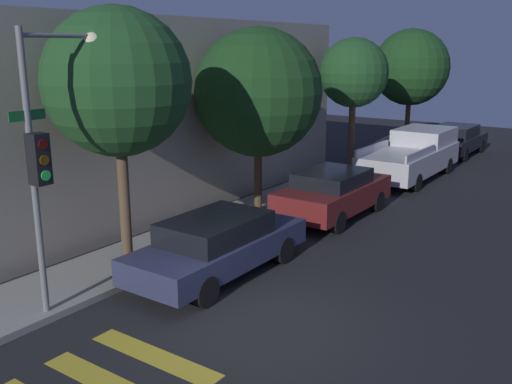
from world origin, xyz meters
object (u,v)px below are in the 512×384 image
at_px(pickup_truck, 413,154).
at_px(tree_far_end, 354,73).
at_px(traffic_light_pole, 50,134).
at_px(sedan_far_end, 455,139).
at_px(sedan_near_corner, 218,244).
at_px(tree_midblock, 258,93).
at_px(sedan_middle, 333,192).
at_px(tree_near_corner, 117,83).
at_px(tree_behind_truck, 411,67).

height_order(pickup_truck, tree_far_end, tree_far_end).
bearing_deg(traffic_light_pole, sedan_far_end, -3.52).
bearing_deg(sedan_near_corner, tree_midblock, 24.03).
relative_size(pickup_truck, sedan_far_end, 1.27).
bearing_deg(sedan_middle, tree_midblock, 120.98).
bearing_deg(sedan_near_corner, sedan_middle, -0.00).
xyz_separation_m(sedan_near_corner, sedan_middle, (5.42, -0.00, 0.03)).
relative_size(sedan_far_end, tree_near_corner, 0.78).
bearing_deg(sedan_far_end, pickup_truck, -180.00).
height_order(tree_near_corner, tree_midblock, tree_near_corner).
height_order(traffic_light_pole, sedan_near_corner, traffic_light_pole).
bearing_deg(sedan_near_corner, pickup_truck, -0.00).
relative_size(traffic_light_pole, sedan_middle, 1.24).
bearing_deg(tree_behind_truck, tree_midblock, 180.00).
height_order(pickup_truck, tree_midblock, tree_midblock).
height_order(sedan_far_end, tree_near_corner, tree_near_corner).
relative_size(sedan_middle, sedan_far_end, 0.94).
bearing_deg(tree_near_corner, sedan_far_end, -5.89).
bearing_deg(sedan_far_end, sedan_near_corner, -180.00).
relative_size(traffic_light_pole, tree_near_corner, 0.91).
distance_m(sedan_middle, tree_near_corner, 7.45).
bearing_deg(sedan_near_corner, traffic_light_pole, 157.70).
xyz_separation_m(traffic_light_pole, sedan_near_corner, (3.09, -1.27, -2.71)).
bearing_deg(tree_near_corner, tree_behind_truck, 0.00).
xyz_separation_m(sedan_near_corner, tree_midblock, (4.27, 1.91, 2.93)).
bearing_deg(sedan_middle, traffic_light_pole, 171.52).
relative_size(tree_near_corner, tree_behind_truck, 1.01).
xyz_separation_m(sedan_middle, tree_near_corner, (-6.33, 1.91, 3.44)).
xyz_separation_m(tree_midblock, tree_behind_truck, (12.07, 0.00, 0.35)).
xyz_separation_m(traffic_light_pole, sedan_middle, (8.51, -1.27, -2.68)).
bearing_deg(traffic_light_pole, tree_midblock, 4.94).
xyz_separation_m(sedan_middle, tree_behind_truck, (10.93, 1.91, 3.24)).
bearing_deg(tree_far_end, sedan_middle, -159.33).
relative_size(tree_far_end, tree_behind_truck, 0.92).
relative_size(sedan_middle, pickup_truck, 0.74).
bearing_deg(tree_behind_truck, traffic_light_pole, -178.12).
relative_size(sedan_near_corner, sedan_middle, 1.07).
xyz_separation_m(pickup_truck, tree_near_corner, (-12.89, 1.91, 3.31)).
bearing_deg(traffic_light_pole, tree_far_end, 2.69).
bearing_deg(tree_far_end, traffic_light_pole, -177.31).
height_order(sedan_middle, tree_midblock, tree_midblock).
distance_m(sedan_near_corner, tree_near_corner, 4.06).
bearing_deg(sedan_far_end, traffic_light_pole, 176.48).
height_order(sedan_far_end, tree_behind_truck, tree_behind_truck).
relative_size(pickup_truck, tree_behind_truck, 1.00).
distance_m(tree_far_end, tree_behind_truck, 5.87).
distance_m(traffic_light_pole, tree_midblock, 7.40).
relative_size(tree_midblock, tree_far_end, 1.04).
height_order(sedan_near_corner, tree_near_corner, tree_near_corner).
distance_m(sedan_near_corner, tree_behind_truck, 16.78).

